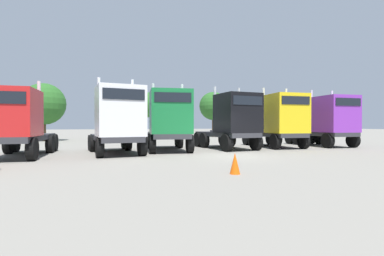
% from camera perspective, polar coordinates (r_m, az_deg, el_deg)
% --- Properties ---
extents(ground, '(200.00, 200.00, 0.00)m').
position_cam_1_polar(ground, '(15.87, 7.99, -5.45)').
color(ground, gray).
extents(semi_truck_red, '(3.05, 6.48, 3.99)m').
position_cam_1_polar(semi_truck_red, '(16.78, -31.75, 0.95)').
color(semi_truck_red, '#333338').
rests_on(semi_truck_red, ground).
extents(semi_truck_white, '(2.98, 6.17, 4.34)m').
position_cam_1_polar(semi_truck_white, '(16.51, -14.46, 1.43)').
color(semi_truck_white, '#333338').
rests_on(semi_truck_white, ground).
extents(semi_truck_green, '(3.45, 6.55, 4.36)m').
position_cam_1_polar(semi_truck_green, '(18.09, -4.56, 1.56)').
color(semi_truck_green, '#333338').
rests_on(semi_truck_green, ground).
extents(semi_truck_black, '(2.80, 5.80, 4.31)m').
position_cam_1_polar(semi_truck_black, '(19.59, 8.14, 1.45)').
color(semi_truck_black, '#333338').
rests_on(semi_truck_black, ground).
extents(semi_truck_yellow, '(3.12, 6.06, 4.44)m').
position_cam_1_polar(semi_truck_yellow, '(21.82, 17.26, 1.49)').
color(semi_truck_yellow, '#333338').
rests_on(semi_truck_yellow, ground).
extents(semi_truck_purple, '(3.12, 6.23, 4.42)m').
position_cam_1_polar(semi_truck_purple, '(24.44, 25.61, 1.37)').
color(semi_truck_purple, '#333338').
rests_on(semi_truck_purple, ground).
extents(traffic_cone_far, '(0.36, 0.36, 0.73)m').
position_cam_1_polar(traffic_cone_far, '(9.98, 8.51, -6.96)').
color(traffic_cone_far, '#F2590C').
rests_on(traffic_cone_far, ground).
extents(oak_far_left, '(4.28, 4.28, 5.97)m').
position_cam_1_polar(oak_far_left, '(33.43, -27.28, 4.24)').
color(oak_far_left, '#4C3823').
rests_on(oak_far_left, ground).
extents(oak_far_centre, '(2.99, 2.99, 5.50)m').
position_cam_1_polar(oak_far_centre, '(33.99, -8.15, 4.48)').
color(oak_far_centre, '#4C3823').
rests_on(oak_far_centre, ground).
extents(oak_far_right, '(3.90, 3.90, 6.25)m').
position_cam_1_polar(oak_far_right, '(40.12, 4.24, 4.35)').
color(oak_far_right, '#4C3823').
rests_on(oak_far_right, ground).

